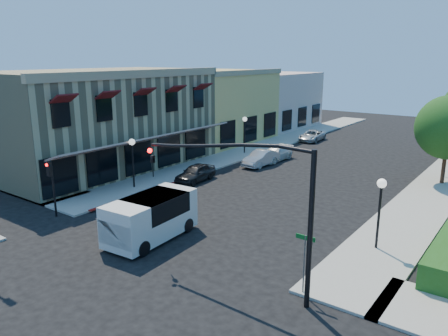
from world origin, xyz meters
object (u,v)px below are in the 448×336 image
Objects in this scene: parked_car_d at (312,136)px; parked_car_b at (261,158)px; lamppost_left_far at (245,126)px; white_van at (150,215)px; parked_car_a at (195,173)px; lamppost_right_far at (447,143)px; secondary_signal at (51,179)px; lamppost_right_near at (381,196)px; street_name_sign at (305,255)px; lamppost_left_near at (132,151)px; parked_car_c at (275,154)px; signal_mast_arm at (260,192)px.

parked_car_b is at bearing -87.43° from parked_car_d.
white_van is (7.34, -19.54, -1.44)m from lamppost_left_far.
parked_car_a is at bearing -77.05° from lamppost_left_far.
lamppost_right_far reaches higher than white_van.
secondary_signal is 0.79× the size of parked_car_d.
lamppost_right_far is at bearing 90.00° from lamppost_right_near.
parked_car_d is at bearing 114.69° from street_name_sign.
secondary_signal is at bearing -85.66° from lamppost_left_near.
lamppost_left_near and lamppost_left_far have the same top height.
white_van is (-8.66, 0.26, -0.41)m from street_name_sign.
white_van is at bearing -114.16° from lamppost_right_far.
street_name_sign is 0.70× the size of lamppost_left_far.
secondary_signal is 1.33× the size of street_name_sign.
parked_car_d is (-14.70, 8.00, -2.15)m from lamppost_right_far.
white_van is (6.84, 1.05, -1.03)m from secondary_signal.
parked_car_b is at bearing -39.04° from lamppost_left_far.
lamppost_right_near reaches higher than white_van.
parked_car_c reaches higher than parked_car_d.
street_name_sign is 32.82m from parked_car_d.
parked_car_c is (-13.30, -2.59, -2.13)m from lamppost_right_far.
lamppost_left_near is 11.79m from parked_car_b.
secondary_signal is 15.53m from street_name_sign.
parked_car_b is 0.94× the size of parked_car_d.
street_name_sign is at bearing -19.93° from lamppost_left_near.
street_name_sign is 0.66× the size of parked_car_a.
lamppost_right_far is at bearing -32.13° from parked_car_d.
parked_car_a is 0.95× the size of parked_car_b.
lamppost_left_near is at bearing -106.61° from parked_car_b.
street_name_sign is 22.83m from parked_car_c.
parked_car_a reaches higher than parked_car_d.
signal_mast_arm is 16.36m from parked_car_a.
parked_car_b is at bearing 71.41° from lamppost_left_near.
parked_car_b is at bearing -159.40° from lamppost_right_far.
parked_car_b is (-13.30, 11.00, -2.08)m from lamppost_right_near.
parked_car_c is at bearing -86.05° from parked_car_d.
parked_car_b is at bearing 121.33° from signal_mast_arm.
lamppost_left_near is 0.90× the size of parked_car_b.
street_name_sign is 0.70× the size of lamppost_right_far.
secondary_signal is at bearing -98.33° from parked_car_b.
lamppost_right_near is 19.00m from parked_car_c.
white_van is at bearing 172.19° from signal_mast_arm.
signal_mast_arm is 32.99m from parked_car_d.
secondary_signal is 0.93× the size of lamppost_left_far.
lamppost_right_far is 0.86× the size of parked_car_c.
white_van is 10.81m from parked_car_a.
signal_mast_arm is 2.12× the size of parked_car_a.
secondary_signal is at bearing -126.14° from lamppost_right_far.
parked_car_d is at bearing 111.57° from signal_mast_arm.
signal_mast_arm reaches higher than lamppost_right_near.
secondary_signal is at bearing -171.25° from white_van.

